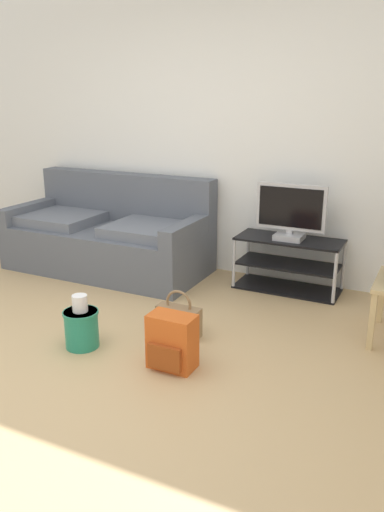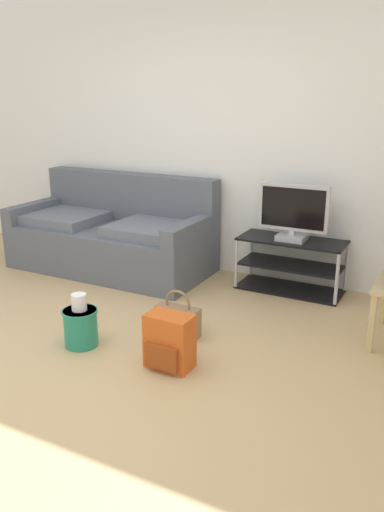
% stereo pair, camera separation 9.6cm
% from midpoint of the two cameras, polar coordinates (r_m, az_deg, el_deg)
% --- Properties ---
extents(ground_plane, '(9.00, 9.80, 0.02)m').
position_cam_midpoint_polar(ground_plane, '(3.54, -13.88, -12.59)').
color(ground_plane, tan).
extents(wall_back, '(9.00, 0.10, 2.70)m').
position_cam_midpoint_polar(wall_back, '(5.16, 3.54, 13.16)').
color(wall_back, white).
rests_on(wall_back, ground_plane).
extents(couch, '(2.02, 0.95, 0.94)m').
position_cam_midpoint_polar(couch, '(5.37, -8.10, 2.19)').
color(couch, '#565B66').
rests_on(couch, ground_plane).
extents(tv_stand, '(0.95, 0.41, 0.48)m').
position_cam_midpoint_polar(tv_stand, '(4.81, 11.36, -0.98)').
color(tv_stand, black).
rests_on(tv_stand, ground_plane).
extents(flat_tv, '(0.62, 0.22, 0.50)m').
position_cam_midpoint_polar(flat_tv, '(4.66, 11.64, 4.65)').
color(flat_tv, '#B2B2B7').
rests_on(flat_tv, tv_stand).
extents(backpack, '(0.31, 0.25, 0.37)m').
position_cam_midpoint_polar(backpack, '(3.44, -1.70, -9.41)').
color(backpack, '#CC561E').
rests_on(backpack, ground_plane).
extents(handbag, '(0.34, 0.12, 0.36)m').
position_cam_midpoint_polar(handbag, '(3.89, -0.83, -6.98)').
color(handbag, olive).
rests_on(handbag, ground_plane).
extents(cleaning_bucket, '(0.25, 0.25, 0.39)m').
position_cam_midpoint_polar(cleaning_bucket, '(3.80, -11.44, -7.39)').
color(cleaning_bucket, '#238466').
rests_on(cleaning_bucket, ground_plane).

